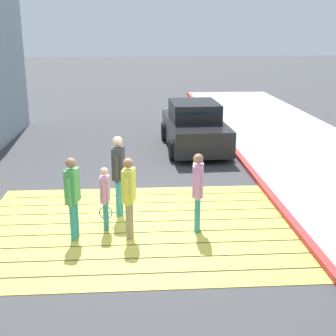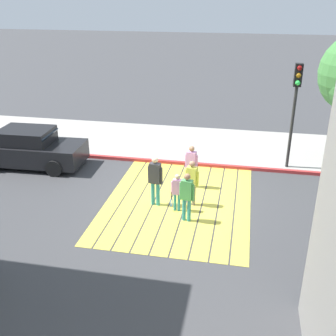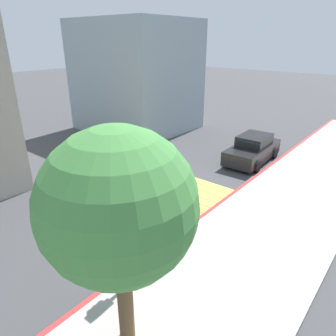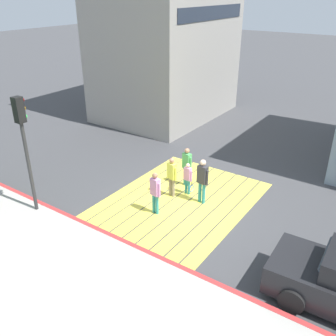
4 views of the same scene
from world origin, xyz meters
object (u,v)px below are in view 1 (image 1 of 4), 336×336
Objects in this scene: pedestrian_child_with_racket at (105,195)px; pedestrian_adult_side at (198,187)px; pedestrian_teen_behind at (73,193)px; pedestrian_adult_lead at (129,192)px; car_parked_near_curb at (194,127)px; pedestrian_adult_trailing at (119,170)px.

pedestrian_adult_side is at bearing 173.39° from pedestrian_child_with_racket.
pedestrian_child_with_racket is at bearing -144.35° from pedestrian_teen_behind.
pedestrian_adult_lead is 0.67m from pedestrian_child_with_racket.
car_parked_near_curb is 6.81m from pedestrian_adult_side.
pedestrian_adult_trailing is 1.09× the size of pedestrian_adult_side.
pedestrian_adult_lead is 0.91× the size of pedestrian_adult_trailing.
pedestrian_child_with_racket is (-0.58, -0.41, -0.21)m from pedestrian_teen_behind.
pedestrian_adult_side is at bearing 83.61° from car_parked_near_curb.
pedestrian_teen_behind is at bearing -0.35° from pedestrian_adult_lead.
pedestrian_child_with_racket is (2.59, 6.55, 0.01)m from car_parked_near_curb.
pedestrian_adult_trailing is at bearing -107.93° from pedestrian_child_with_racket.
pedestrian_adult_side is (-1.35, -0.21, 0.00)m from pedestrian_adult_lead.
car_parked_near_curb is 6.25m from pedestrian_adult_trailing.
pedestrian_adult_trailing is 0.86m from pedestrian_child_with_racket.
pedestrian_adult_trailing is at bearing -31.83° from pedestrian_adult_side.
pedestrian_adult_side reaches higher than car_parked_near_curb.
pedestrian_adult_side is 1.23× the size of pedestrian_child_with_racket.
pedestrian_adult_lead is at bearing 73.17° from car_parked_near_curb.
pedestrian_adult_lead is 1.22m from pedestrian_adult_trailing.
pedestrian_adult_trailing is 1.45m from pedestrian_teen_behind.
pedestrian_adult_lead is at bearing 138.87° from pedestrian_child_with_racket.
pedestrian_teen_behind reaches higher than pedestrian_adult_side.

